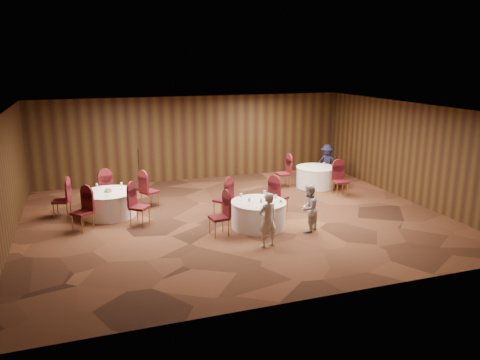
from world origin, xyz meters
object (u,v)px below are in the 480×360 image
object	(u,v)px
woman_b	(309,208)
table_right	(316,177)
woman_a	(268,220)
man_c	(327,163)
table_left	(109,204)
table_main	(259,214)
mic_stand	(140,178)

from	to	relation	value
woman_b	table_right	bearing A→B (deg)	-158.32
woman_a	woman_b	bearing A→B (deg)	-168.53
man_c	woman_b	bearing A→B (deg)	-75.49
table_left	man_c	distance (m)	8.39
table_main	woman_b	xyz separation A→B (m)	(1.15, -0.76, 0.28)
mic_stand	woman_a	bearing A→B (deg)	-69.68
woman_b	man_c	world-z (taller)	man_c
table_left	table_right	xyz separation A→B (m)	(7.37, 0.96, -0.00)
table_main	man_c	distance (m)	5.93
table_right	mic_stand	distance (m)	6.37
table_main	woman_a	xyz separation A→B (m)	(-0.29, -1.38, 0.32)
mic_stand	woman_b	distance (m)	6.87
table_left	woman_a	size ratio (longest dim) A/B	1.13
table_left	woman_a	distance (m)	5.17
table_main	table_right	distance (m)	4.81
table_right	mic_stand	world-z (taller)	mic_stand
table_left	mic_stand	xyz separation A→B (m)	(1.22, 2.62, 0.04)
table_right	woman_b	distance (m)	4.70
table_right	man_c	bearing A→B (deg)	39.93
table_main	man_c	bearing A→B (deg)	42.64
mic_stand	woman_a	distance (m)	6.77
table_left	woman_b	bearing A→B (deg)	-31.76
table_right	woman_b	xyz separation A→B (m)	(-2.36, -4.06, 0.28)
woman_b	mic_stand	bearing A→B (deg)	-94.64
table_left	woman_b	xyz separation A→B (m)	(5.01, -3.10, 0.28)
man_c	table_left	bearing A→B (deg)	-120.10
mic_stand	woman_a	xyz separation A→B (m)	(2.35, -6.35, 0.29)
table_left	woman_b	world-z (taller)	woman_b
man_c	woman_a	bearing A→B (deg)	-82.33
woman_a	man_c	distance (m)	7.12
woman_b	man_c	bearing A→B (deg)	-162.08
woman_b	man_c	distance (m)	5.75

